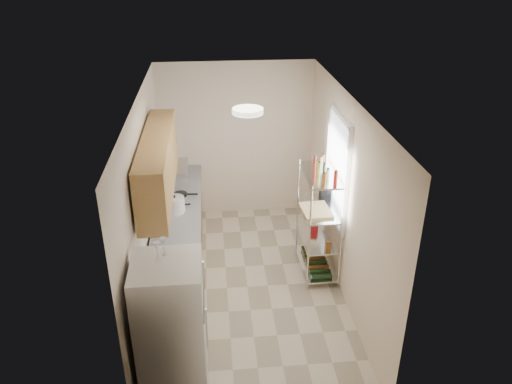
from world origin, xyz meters
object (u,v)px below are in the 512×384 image
at_px(rice_cooker, 175,204).
at_px(frying_pan_large, 170,206).
at_px(espresso_machine, 325,188).
at_px(cutting_board, 316,210).
at_px(refrigerator, 172,331).

height_order(rice_cooker, frying_pan_large, rice_cooker).
relative_size(rice_cooker, frying_pan_large, 1.10).
xyz_separation_m(rice_cooker, espresso_machine, (2.09, 0.04, 0.13)).
bearing_deg(rice_cooker, frying_pan_large, 121.37).
bearing_deg(espresso_machine, cutting_board, -113.01).
height_order(refrigerator, cutting_board, refrigerator).
relative_size(frying_pan_large, cutting_board, 0.51).
height_order(rice_cooker, cutting_board, rice_cooker).
height_order(frying_pan_large, cutting_board, cutting_board).
xyz_separation_m(frying_pan_large, cutting_board, (1.95, -0.51, 0.11)).
xyz_separation_m(refrigerator, espresso_machine, (2.02, 2.31, 0.35)).
bearing_deg(refrigerator, espresso_machine, 48.76).
distance_m(frying_pan_large, cutting_board, 2.02).
xyz_separation_m(frying_pan_large, espresso_machine, (2.16, -0.09, 0.21)).
bearing_deg(refrigerator, cutting_board, 46.16).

